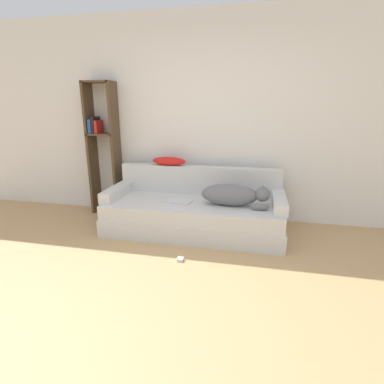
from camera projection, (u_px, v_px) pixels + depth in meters
The scene contains 11 objects.
ground_plane at pixel (139, 319), 2.25m from camera, with size 20.00×20.00×0.00m, color tan.
wall_back at pixel (198, 120), 4.04m from camera, with size 8.03×0.06×2.70m.
couch at pixel (194, 217), 3.76m from camera, with size 2.18×0.90×0.40m.
couch_backrest at pixel (199, 180), 4.01m from camera, with size 2.14×0.15×0.37m.
couch_arm_left at pixel (117, 192), 3.88m from camera, with size 0.15×0.71×0.13m.
couch_arm_right at pixel (279, 202), 3.48m from camera, with size 0.15×0.71×0.13m.
dog at pixel (234, 195), 3.51m from camera, with size 0.80×0.26×0.26m.
laptop at pixel (178, 201), 3.68m from camera, with size 0.34×0.23×0.02m.
throw_pillow at pixel (169, 161), 4.01m from camera, with size 0.46×0.16×0.11m.
bookshelf at pixel (103, 143), 4.23m from camera, with size 0.41×0.26×1.85m.
power_adapter at pixel (180, 259), 3.09m from camera, with size 0.06×0.06×0.03m.
Camera 1 is at (0.79, -1.76, 1.55)m, focal length 28.00 mm.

